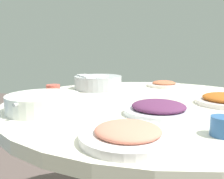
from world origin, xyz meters
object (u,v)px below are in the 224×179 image
(dish_shrimp, at_px, (128,134))
(tea_cup_side, at_px, (53,91))
(rice_bowl, at_px, (98,82))
(dish_tofu_braise, at_px, (164,84))
(dish_eggplant, at_px, (159,109))
(soup_bowl, at_px, (44,103))
(tea_cup_near, at_px, (224,126))
(round_dining_table, at_px, (149,122))

(dish_shrimp, relative_size, tea_cup_side, 3.77)
(rice_bowl, relative_size, dish_tofu_braise, 1.30)
(dish_shrimp, bearing_deg, dish_eggplant, -18.32)
(soup_bowl, xyz_separation_m, tea_cup_near, (-0.19, -0.58, -0.00))
(dish_shrimp, bearing_deg, tea_cup_near, -74.10)
(soup_bowl, xyz_separation_m, dish_shrimp, (-0.26, -0.33, -0.01))
(dish_eggplant, height_order, tea_cup_near, tea_cup_near)
(soup_bowl, height_order, dish_shrimp, soup_bowl)
(dish_shrimp, height_order, tea_cup_near, tea_cup_near)
(round_dining_table, height_order, tea_cup_side, tea_cup_side)
(tea_cup_near, height_order, tea_cup_side, tea_cup_side)
(round_dining_table, bearing_deg, tea_cup_side, 88.59)
(round_dining_table, height_order, dish_eggplant, dish_eggplant)
(dish_tofu_braise, bearing_deg, dish_eggplant, 174.13)
(rice_bowl, xyz_separation_m, tea_cup_near, (-0.71, -0.48, -0.01))
(soup_bowl, bearing_deg, dish_eggplant, -88.02)
(dish_eggplant, bearing_deg, dish_tofu_braise, -5.87)
(rice_bowl, relative_size, dish_eggplant, 1.10)
(soup_bowl, xyz_separation_m, dish_tofu_braise, (0.68, -0.49, -0.02))
(dish_tofu_braise, bearing_deg, dish_shrimp, 170.44)
(dish_tofu_braise, height_order, dish_shrimp, dish_shrimp)
(dish_eggplant, relative_size, dish_shrimp, 1.01)
(soup_bowl, bearing_deg, tea_cup_side, 13.63)
(rice_bowl, distance_m, dish_tofu_braise, 0.42)
(tea_cup_side, bearing_deg, round_dining_table, -91.41)
(soup_bowl, relative_size, dish_shrimp, 1.18)
(round_dining_table, distance_m, dish_tofu_braise, 0.47)
(round_dining_table, xyz_separation_m, dish_tofu_braise, (0.44, -0.10, 0.11))
(rice_bowl, distance_m, dish_eggplant, 0.60)
(tea_cup_near, bearing_deg, soup_bowl, 72.20)
(dish_tofu_braise, relative_size, dish_shrimp, 0.85)
(dish_shrimp, relative_size, tea_cup_near, 3.60)
(soup_bowl, bearing_deg, round_dining_table, -58.58)
(dish_shrimp, bearing_deg, dish_tofu_braise, -9.56)
(dish_eggplant, bearing_deg, round_dining_table, 7.19)
(dish_eggplant, relative_size, dish_tofu_braise, 1.18)
(soup_bowl, bearing_deg, dish_shrimp, -127.72)
(rice_bowl, xyz_separation_m, dish_eggplant, (-0.51, -0.32, -0.02))
(round_dining_table, bearing_deg, dish_tofu_braise, -12.34)
(round_dining_table, relative_size, dish_shrimp, 5.22)
(dish_shrimp, bearing_deg, soup_bowl, 52.28)
(dish_tofu_braise, bearing_deg, rice_bowl, 112.12)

